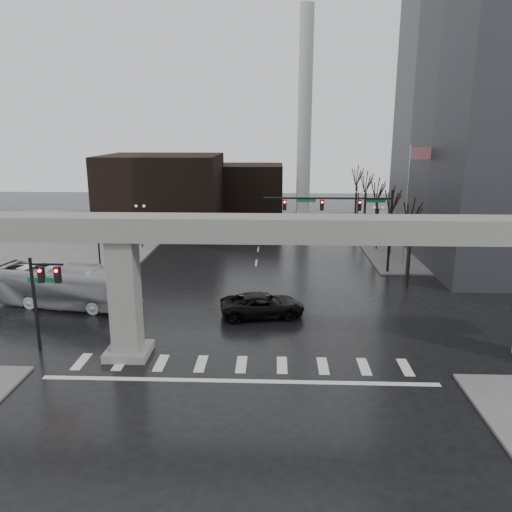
% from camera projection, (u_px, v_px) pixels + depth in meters
% --- Properties ---
extents(ground, '(160.00, 160.00, 0.00)m').
position_uv_depth(ground, '(243.00, 357.00, 30.42)').
color(ground, black).
rests_on(ground, ground).
extents(sidewalk_ne, '(28.00, 36.00, 0.15)m').
position_uv_depth(sidewalk_ne, '(462.00, 236.00, 64.28)').
color(sidewalk_ne, slate).
rests_on(sidewalk_ne, ground).
extents(sidewalk_nw, '(28.00, 36.00, 0.15)m').
position_uv_depth(sidewalk_nw, '(65.00, 233.00, 66.22)').
color(sidewalk_nw, slate).
rests_on(sidewalk_nw, ground).
extents(elevated_guideway, '(48.00, 2.60, 8.70)m').
position_uv_depth(elevated_guideway, '(264.00, 248.00, 28.67)').
color(elevated_guideway, gray).
rests_on(elevated_guideway, ground).
extents(building_far_left, '(16.00, 14.00, 10.00)m').
position_uv_depth(building_far_left, '(163.00, 191.00, 70.36)').
color(building_far_left, black).
rests_on(building_far_left, ground).
extents(building_far_mid, '(10.00, 10.00, 8.00)m').
position_uv_depth(building_far_mid, '(251.00, 190.00, 79.84)').
color(building_far_mid, black).
rests_on(building_far_mid, ground).
extents(smokestack, '(3.60, 3.60, 30.00)m').
position_uv_depth(smokestack, '(304.00, 130.00, 71.42)').
color(smokestack, white).
rests_on(smokestack, ground).
extents(signal_mast_arm, '(12.12, 0.43, 8.00)m').
position_uv_depth(signal_mast_arm, '(350.00, 213.00, 46.84)').
color(signal_mast_arm, black).
rests_on(signal_mast_arm, ground).
extents(signal_left_pole, '(2.30, 0.30, 6.00)m').
position_uv_depth(signal_left_pole, '(42.00, 289.00, 30.35)').
color(signal_left_pole, black).
rests_on(signal_left_pole, ground).
extents(flagpole_assembly, '(2.06, 0.12, 12.00)m').
position_uv_depth(flagpole_assembly, '(411.00, 191.00, 49.28)').
color(flagpole_assembly, silver).
rests_on(flagpole_assembly, ground).
extents(lamp_right_0, '(1.22, 0.32, 5.11)m').
position_uv_depth(lamp_right_0, '(410.00, 250.00, 42.61)').
color(lamp_right_0, black).
rests_on(lamp_right_0, ground).
extents(lamp_right_1, '(1.22, 0.32, 5.11)m').
position_uv_depth(lamp_right_1, '(378.00, 220.00, 56.16)').
color(lamp_right_1, black).
rests_on(lamp_right_1, ground).
extents(lamp_right_2, '(1.22, 0.32, 5.11)m').
position_uv_depth(lamp_right_2, '(358.00, 203.00, 69.72)').
color(lamp_right_2, black).
rests_on(lamp_right_2, ground).
extents(lamp_left_0, '(1.22, 0.32, 5.11)m').
position_uv_depth(lamp_left_0, '(99.00, 247.00, 43.62)').
color(lamp_left_0, black).
rests_on(lamp_left_0, ground).
extents(lamp_left_1, '(1.22, 0.32, 5.11)m').
position_uv_depth(lamp_left_1, '(141.00, 219.00, 57.17)').
color(lamp_left_1, black).
rests_on(lamp_left_1, ground).
extents(lamp_left_2, '(1.22, 0.32, 5.11)m').
position_uv_depth(lamp_left_2, '(167.00, 202.00, 70.72)').
color(lamp_left_2, black).
rests_on(lamp_left_2, ground).
extents(tree_right_0, '(1.09, 1.58, 7.50)m').
position_uv_depth(tree_right_0, '(410.00, 247.00, 46.63)').
color(tree_right_0, black).
rests_on(tree_right_0, ground).
extents(tree_right_1, '(1.09, 1.61, 7.67)m').
position_uv_depth(tree_right_1, '(391.00, 229.00, 54.36)').
color(tree_right_1, black).
rests_on(tree_right_1, ground).
extents(tree_right_2, '(1.10, 1.63, 7.85)m').
position_uv_depth(tree_right_2, '(376.00, 216.00, 62.09)').
color(tree_right_2, black).
rests_on(tree_right_2, ground).
extents(tree_right_3, '(1.11, 1.66, 8.02)m').
position_uv_depth(tree_right_3, '(365.00, 206.00, 69.82)').
color(tree_right_3, black).
rests_on(tree_right_3, ground).
extents(tree_right_4, '(1.12, 1.69, 8.19)m').
position_uv_depth(tree_right_4, '(356.00, 198.00, 77.54)').
color(tree_right_4, black).
rests_on(tree_right_4, ground).
extents(pickup_truck, '(6.61, 3.89, 1.73)m').
position_uv_depth(pickup_truck, '(263.00, 305.00, 36.84)').
color(pickup_truck, black).
rests_on(pickup_truck, ground).
extents(city_bus, '(12.14, 4.95, 3.30)m').
position_uv_depth(city_bus, '(64.00, 286.00, 38.69)').
color(city_bus, '#BCBCC1').
rests_on(city_bus, ground).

